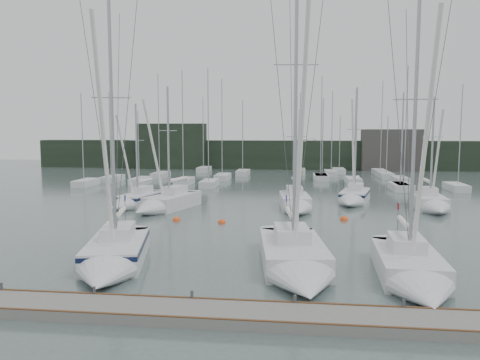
% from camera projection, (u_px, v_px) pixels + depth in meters
% --- Properties ---
extents(ground, '(160.00, 160.00, 0.00)m').
position_uv_depth(ground, '(252.00, 278.00, 22.07)').
color(ground, '#4C5D5A').
rests_on(ground, ground).
extents(dock, '(24.00, 2.00, 0.40)m').
position_uv_depth(dock, '(240.00, 315.00, 17.12)').
color(dock, '#62625E').
rests_on(dock, ground).
extents(far_treeline, '(90.00, 4.00, 5.00)m').
position_uv_depth(far_treeline, '(285.00, 155.00, 83.00)').
color(far_treeline, black).
rests_on(far_treeline, ground).
extents(far_building_left, '(12.00, 3.00, 8.00)m').
position_uv_depth(far_building_left, '(172.00, 146.00, 83.24)').
color(far_building_left, black).
rests_on(far_building_left, ground).
extents(far_building_right, '(10.00, 3.00, 7.00)m').
position_uv_depth(far_building_right, '(392.00, 150.00, 78.79)').
color(far_building_right, '#413E3C').
rests_on(far_building_right, ground).
extents(mast_forest, '(54.76, 25.46, 14.85)m').
position_uv_depth(mast_forest, '(292.00, 177.00, 64.16)').
color(mast_forest, silver).
rests_on(mast_forest, ground).
extents(sailboat_near_left, '(4.67, 9.36, 14.46)m').
position_uv_depth(sailboat_near_left, '(112.00, 259.00, 23.11)').
color(sailboat_near_left, silver).
rests_on(sailboat_near_left, ground).
extents(sailboat_near_center, '(4.25, 10.32, 17.20)m').
position_uv_depth(sailboat_near_center, '(298.00, 265.00, 22.17)').
color(sailboat_near_center, silver).
rests_on(sailboat_near_center, ground).
extents(sailboat_near_right, '(3.23, 9.06, 14.12)m').
position_uv_depth(sailboat_near_right, '(415.00, 275.00, 20.70)').
color(sailboat_near_right, silver).
rests_on(sailboat_near_right, ground).
extents(sailboat_mid_a, '(3.70, 7.27, 9.99)m').
position_uv_depth(sailboat_mid_a, '(133.00, 201.00, 41.94)').
color(sailboat_mid_a, silver).
rests_on(sailboat_mid_a, ground).
extents(sailboat_mid_b, '(4.83, 8.56, 11.43)m').
position_uv_depth(sailboat_mid_b, '(162.00, 204.00, 39.99)').
color(sailboat_mid_b, silver).
rests_on(sailboat_mid_b, ground).
extents(sailboat_mid_c, '(3.11, 7.52, 10.52)m').
position_uv_depth(sailboat_mid_c, '(296.00, 204.00, 39.97)').
color(sailboat_mid_c, silver).
rests_on(sailboat_mid_c, ground).
extents(sailboat_mid_d, '(4.05, 7.60, 11.66)m').
position_uv_depth(sailboat_mid_d, '(353.00, 198.00, 43.90)').
color(sailboat_mid_d, silver).
rests_on(sailboat_mid_d, ground).
extents(sailboat_mid_e, '(2.76, 7.02, 10.53)m').
position_uv_depth(sailboat_mid_e, '(432.00, 205.00, 40.01)').
color(sailboat_mid_e, silver).
rests_on(sailboat_mid_e, ground).
extents(buoy_a, '(0.58, 0.58, 0.58)m').
position_uv_depth(buoy_a, '(222.00, 223.00, 35.02)').
color(buoy_a, '#FB4C16').
rests_on(buoy_a, ground).
extents(buoy_b, '(0.63, 0.63, 0.63)m').
position_uv_depth(buoy_b, '(344.00, 220.00, 36.12)').
color(buoy_b, '#FB4C16').
rests_on(buoy_b, ground).
extents(buoy_c, '(0.59, 0.59, 0.59)m').
position_uv_depth(buoy_c, '(177.00, 220.00, 35.94)').
color(buoy_c, '#FB4C16').
rests_on(buoy_c, ground).
extents(seagull, '(1.06, 0.47, 0.21)m').
position_uv_depth(seagull, '(305.00, 139.00, 24.43)').
color(seagull, white).
rests_on(seagull, ground).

